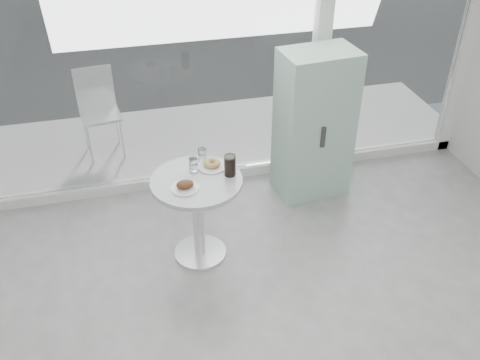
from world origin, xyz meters
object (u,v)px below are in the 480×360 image
object	(u,v)px
mint_cabinet	(314,125)
patio_chair	(98,106)
cola_glass	(230,166)
water_tumbler_a	(193,165)
water_tumbler_b	(202,155)
main_table	(197,202)
plate_fritter	(185,186)
plate_donut	(212,165)

from	to	relation	value
mint_cabinet	patio_chair	xyz separation A→B (m)	(-1.95, 1.17, -0.15)
mint_cabinet	cola_glass	xyz separation A→B (m)	(-0.96, -0.69, 0.14)
water_tumbler_a	cola_glass	bearing A→B (deg)	-25.42
patio_chair	water_tumbler_b	size ratio (longest dim) A/B	8.28
main_table	mint_cabinet	xyz separation A→B (m)	(1.23, 0.69, 0.17)
water_tumbler_b	water_tumbler_a	bearing A→B (deg)	-126.22
plate_fritter	patio_chair	bearing A→B (deg)	107.51
cola_glass	mint_cabinet	bearing A→B (deg)	35.73
mint_cabinet	water_tumbler_a	xyz separation A→B (m)	(-1.23, -0.56, 0.10)
main_table	plate_donut	bearing A→B (deg)	43.68
main_table	patio_chair	xyz separation A→B (m)	(-0.72, 1.86, 0.02)
plate_donut	plate_fritter	bearing A→B (deg)	-135.63
main_table	plate_fritter	size ratio (longest dim) A/B	3.55
mint_cabinet	patio_chair	distance (m)	2.28
main_table	mint_cabinet	bearing A→B (deg)	29.41
cola_glass	main_table	bearing A→B (deg)	-179.51
mint_cabinet	plate_fritter	bearing A→B (deg)	-155.10
plate_donut	cola_glass	bearing A→B (deg)	-51.73
water_tumbler_a	water_tumbler_b	bearing A→B (deg)	53.78
patio_chair	water_tumbler_a	world-z (taller)	patio_chair
patio_chair	plate_fritter	world-z (taller)	patio_chair
water_tumbler_a	water_tumbler_b	world-z (taller)	same
mint_cabinet	plate_fritter	distance (m)	1.55
mint_cabinet	cola_glass	bearing A→B (deg)	-150.21
main_table	patio_chair	distance (m)	2.00
main_table	water_tumbler_a	bearing A→B (deg)	88.71
plate_donut	mint_cabinet	bearing A→B (deg)	26.89
patio_chair	plate_donut	world-z (taller)	patio_chair
patio_chair	cola_glass	size ratio (longest dim) A/B	5.28
plate_donut	cola_glass	world-z (taller)	cola_glass
main_table	water_tumbler_a	size ratio (longest dim) A/B	6.90
plate_donut	cola_glass	distance (m)	0.20
mint_cabinet	patio_chair	world-z (taller)	mint_cabinet
mint_cabinet	water_tumbler_b	xyz separation A→B (m)	(-1.13, -0.43, 0.10)
main_table	water_tumbler_a	distance (m)	0.30
main_table	plate_fritter	world-z (taller)	plate_fritter
mint_cabinet	patio_chair	bearing A→B (deg)	143.02
plate_donut	main_table	bearing A→B (deg)	-136.32
main_table	cola_glass	world-z (taller)	cola_glass
plate_fritter	water_tumbler_a	bearing A→B (deg)	66.09
water_tumbler_b	cola_glass	bearing A→B (deg)	-56.20
plate_donut	water_tumbler_b	xyz separation A→B (m)	(-0.06, 0.11, 0.03)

